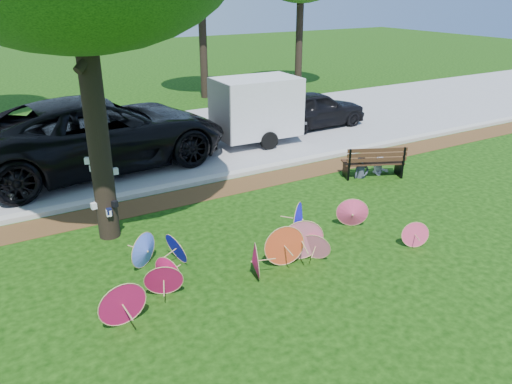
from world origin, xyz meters
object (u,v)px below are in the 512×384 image
(dark_pickup, at_px, (314,109))
(cargo_trailer, at_px, (257,107))
(parasol_pile, at_px, (258,247))
(person_right, at_px, (381,155))
(black_van, at_px, (99,133))
(person_left, at_px, (363,157))
(park_bench, at_px, (373,161))

(dark_pickup, relative_size, cargo_trailer, 1.49)
(parasol_pile, distance_m, person_right, 6.18)
(black_van, bearing_deg, parasol_pile, -175.99)
(parasol_pile, xyz_separation_m, person_left, (4.90, 2.61, 0.25))
(black_van, bearing_deg, park_bench, -130.78)
(dark_pickup, bearing_deg, park_bench, 160.82)
(park_bench, bearing_deg, black_van, 168.26)
(dark_pickup, relative_size, person_right, 3.79)
(dark_pickup, bearing_deg, person_right, 164.25)
(dark_pickup, xyz_separation_m, person_left, (-2.09, -5.08, -0.07))
(parasol_pile, xyz_separation_m, person_right, (5.60, 2.61, 0.17))
(black_van, relative_size, person_right, 6.99)
(dark_pickup, relative_size, park_bench, 2.37)
(parasol_pile, bearing_deg, dark_pickup, 47.73)
(parasol_pile, relative_size, cargo_trailer, 2.43)
(black_van, xyz_separation_m, person_right, (6.74, -4.55, -0.51))
(black_van, relative_size, person_left, 6.06)
(black_van, xyz_separation_m, dark_pickup, (8.13, 0.53, -0.35))
(parasol_pile, distance_m, person_left, 5.56)
(cargo_trailer, relative_size, person_left, 2.20)
(black_van, distance_m, dark_pickup, 8.16)
(black_van, relative_size, dark_pickup, 1.84)
(person_left, bearing_deg, cargo_trailer, 115.57)
(black_van, bearing_deg, person_right, -129.05)
(dark_pickup, distance_m, person_left, 5.50)
(park_bench, xyz_separation_m, person_left, (-0.35, 0.05, 0.17))
(dark_pickup, distance_m, person_right, 5.27)
(cargo_trailer, height_order, person_left, cargo_trailer)
(black_van, xyz_separation_m, park_bench, (6.39, -4.60, -0.59))
(parasol_pile, relative_size, person_left, 5.34)
(cargo_trailer, bearing_deg, black_van, -179.28)
(dark_pickup, xyz_separation_m, person_right, (-1.39, -5.08, -0.16))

